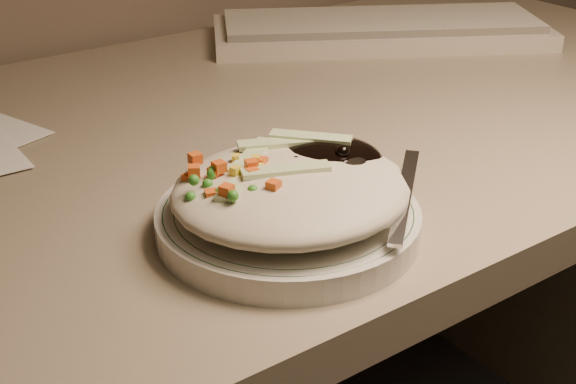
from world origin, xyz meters
TOP-DOWN VIEW (x-y plane):
  - desk at (0.00, 1.38)m, footprint 1.40×0.70m
  - plate at (-0.11, 1.16)m, footprint 0.21×0.21m
  - plate_rim at (-0.11, 1.16)m, footprint 0.20×0.20m
  - meal at (-0.10, 1.16)m, footprint 0.20×0.19m
  - keyboard at (0.32, 1.53)m, footprint 0.49×0.38m

SIDE VIEW (x-z plane):
  - desk at x=0.00m, z-range 0.17..0.91m
  - plate at x=-0.11m, z-range 0.74..0.76m
  - keyboard at x=0.32m, z-range 0.74..0.77m
  - plate_rim at x=-0.11m, z-range 0.76..0.76m
  - meal at x=-0.10m, z-range 0.76..0.81m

